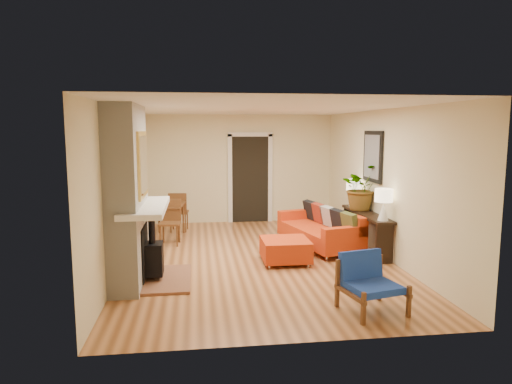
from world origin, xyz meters
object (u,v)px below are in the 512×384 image
Objects in this scene: sofa at (322,229)px; lamp_far at (354,189)px; dining_table at (171,210)px; ottoman at (285,249)px; console_table at (366,220)px; lamp_near at (384,201)px; houseplant at (361,187)px; blue_chair at (368,279)px.

lamp_far reaches higher than sofa.
lamp_far reaches higher than dining_table.
ottoman is at bearing -46.09° from dining_table.
lamp_near is at bearing -90.00° from console_table.
lamp_far is (3.65, -0.82, 0.49)m from dining_table.
ottoman is at bearing -152.72° from houseplant.
console_table is 0.66m from houseplant.
sofa is 1.54m from lamp_near.
dining_table is at bearing 160.94° from houseplant.
console_table is (1.63, 0.54, 0.35)m from ottoman.
ottoman is 2.23m from lamp_far.
lamp_near reaches higher than ottoman.
console_table is 0.89m from lamp_near.
console_table is (3.65, -1.56, 0.00)m from dining_table.
console_table is (0.72, -0.42, 0.23)m from sofa.
dining_table is at bearing 133.91° from ottoman.
console_table is at bearing -90.00° from lamp_far.
console_table reaches higher than blue_chair.
sofa is 3.97× the size of lamp_far.
dining_table is at bearing 156.93° from console_table.
blue_chair is at bearing -73.48° from ottoman.
houseplant reaches higher than lamp_far.
sofa is 3.11m from blue_chair.
houseplant reaches higher than sofa.
dining_table reaches higher than sofa.
ottoman is 0.48× the size of dining_table.
ottoman is (-0.91, -0.96, -0.11)m from sofa.
sofa is 0.86m from console_table.
lamp_near is 1.04m from houseplant.
blue_chair is 2.28m from lamp_near.
blue_chair is at bearing -108.41° from houseplant.
blue_chair is at bearing -117.30° from lamp_near.
ottoman is at bearing 106.52° from blue_chair.
lamp_near reaches higher than sofa.
houseplant is (-0.01, 0.30, 0.59)m from console_table.
blue_chair is 0.50× the size of dining_table.
dining_table is 3.77m from lamp_far.
dining_table is 3.90m from houseplant.
lamp_near is (1.00, 1.94, 0.68)m from blue_chair.
dining_table is 3.97m from console_table.
blue_chair reaches higher than ottoman.
lamp_near is 1.47m from lamp_far.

